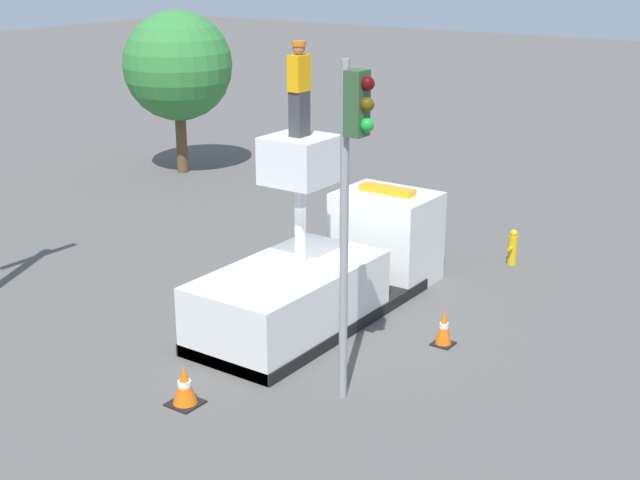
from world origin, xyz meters
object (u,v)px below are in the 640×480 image
(bucket_truck, at_px, (326,273))
(fire_hydrant, at_px, (513,247))
(traffic_cone_curbside, at_px, (444,328))
(traffic_light_pole, at_px, (352,168))
(worker, at_px, (299,89))
(traffic_cone_rear, at_px, (184,386))
(tree_right_bg, at_px, (178,66))

(bucket_truck, height_order, fire_hydrant, bucket_truck)
(traffic_cone_curbside, bearing_deg, traffic_light_pole, 173.83)
(worker, bearing_deg, traffic_light_pole, -128.57)
(traffic_cone_rear, bearing_deg, tree_right_bg, 43.49)
(traffic_cone_rear, relative_size, tree_right_bg, 0.13)
(worker, distance_m, tree_right_bg, 13.52)
(tree_right_bg, bearing_deg, traffic_cone_curbside, -117.89)
(traffic_cone_curbside, xyz_separation_m, tree_right_bg, (7.16, 13.54, 3.18))
(traffic_cone_curbside, height_order, tree_right_bg, tree_right_bg)
(traffic_cone_rear, bearing_deg, worker, 4.71)
(bucket_truck, xyz_separation_m, traffic_cone_curbside, (0.01, -2.73, -0.52))
(bucket_truck, distance_m, traffic_cone_rear, 4.58)
(fire_hydrant, height_order, traffic_cone_rear, fire_hydrant)
(worker, height_order, tree_right_bg, worker)
(bucket_truck, relative_size, traffic_light_pole, 1.16)
(traffic_cone_curbside, bearing_deg, bucket_truck, 90.15)
(bucket_truck, bearing_deg, traffic_cone_curbside, -89.85)
(traffic_cone_rear, relative_size, traffic_cone_curbside, 0.95)
(worker, relative_size, traffic_cone_rear, 2.53)
(bucket_truck, bearing_deg, tree_right_bg, 56.43)
(bucket_truck, height_order, tree_right_bg, tree_right_bg)
(bucket_truck, distance_m, traffic_light_pole, 4.84)
(traffic_light_pole, bearing_deg, fire_hydrant, 3.39)
(worker, xyz_separation_m, traffic_light_pole, (-1.94, -2.43, -0.76))
(tree_right_bg, bearing_deg, traffic_light_pole, -127.00)
(traffic_cone_curbside, bearing_deg, traffic_cone_rear, 151.88)
(bucket_truck, bearing_deg, traffic_cone_rear, -176.19)
(bucket_truck, xyz_separation_m, traffic_cone_rear, (-4.54, -0.30, -0.54))
(bucket_truck, xyz_separation_m, traffic_light_pole, (-2.80, -2.43, 3.12))
(fire_hydrant, relative_size, traffic_cone_curbside, 1.19)
(tree_right_bg, bearing_deg, traffic_cone_rear, -136.51)
(traffic_light_pole, relative_size, traffic_cone_rear, 8.19)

